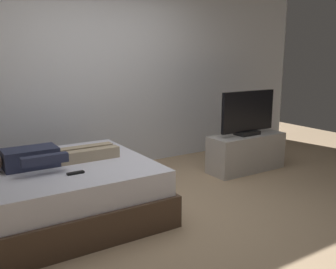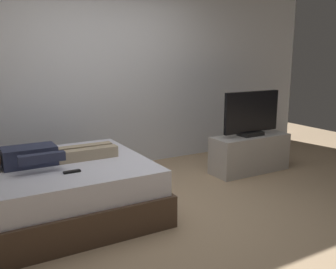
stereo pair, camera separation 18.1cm
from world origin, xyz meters
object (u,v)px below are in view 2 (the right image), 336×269
remote (72,172)px  tv (251,114)px  bed (44,193)px  person (44,155)px  tv_stand (250,153)px

remote → tv: (2.55, 0.52, 0.24)m
bed → tv: (2.73, 0.16, 0.52)m
bed → person: bearing=58.6°
bed → remote: 0.49m
person → tv: bearing=2.3°
remote → tv_stand: bearing=11.4°
tv_stand → tv: bearing=0.0°
tv → person: bearing=-177.7°
person → remote: person is taller
bed → person: (0.03, 0.05, 0.36)m
person → tv_stand: (2.70, 0.11, -0.37)m
bed → remote: bearing=-63.3°
person → remote: bearing=-69.5°
tv_stand → tv: 0.53m
bed → tv: size_ratio=2.30×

